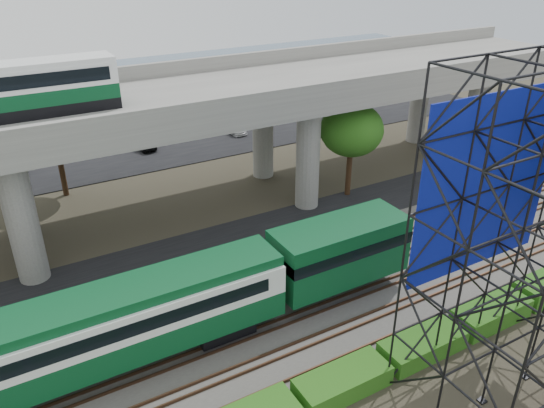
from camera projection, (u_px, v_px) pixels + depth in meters
ground at (277, 343)px, 27.56m from camera, size 140.00×140.00×0.00m
ballast_bed at (258, 320)px, 29.07m from camera, size 90.00×12.00×0.20m
service_road at (198, 250)px, 35.68m from camera, size 90.00×5.00×0.08m
parking_lot at (108, 145)px, 53.89m from camera, size 90.00×18.00×0.08m
harbor_water at (66, 95)px, 70.96m from camera, size 140.00×40.00×0.03m
rail_tracks at (258, 317)px, 28.99m from camera, size 90.00×9.52×0.16m
commuter_train at (135, 318)px, 24.89m from camera, size 29.30×3.06×4.30m
overpass at (150, 113)px, 35.99m from camera, size 80.00×12.00×12.40m
scaffold_tower at (540, 252)px, 21.42m from camera, size 9.36×6.36×15.00m
hedge_strip at (343, 381)px, 24.43m from camera, size 34.60×1.80×1.20m
trees at (96, 159)px, 35.52m from camera, size 40.94×16.94×7.69m
parked_cars at (124, 136)px, 54.34m from camera, size 36.96×9.59×1.31m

